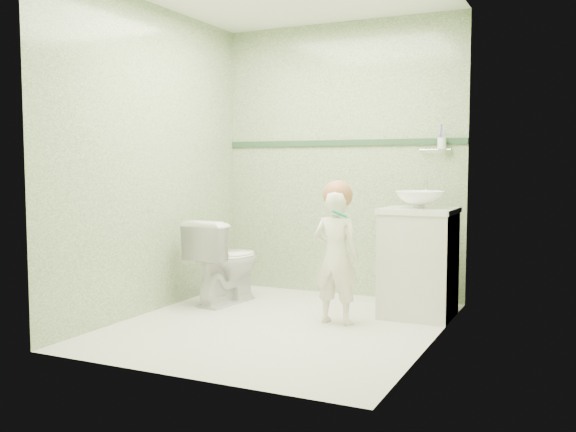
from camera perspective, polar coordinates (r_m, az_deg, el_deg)
The scene contains 12 objects.
ground at distance 4.64m, azimuth -0.80°, elevation -9.77°, with size 2.50×2.50×0.00m, color silver.
room_shell at distance 4.50m, azimuth -0.82°, elevation 5.20°, with size 2.50×2.54×2.40m.
trim_stripe at distance 5.64m, azimuth 4.74°, elevation 6.57°, with size 2.20×0.02×0.05m, color #29482E.
vanity at distance 4.93m, azimuth 11.66°, elevation -4.27°, with size 0.52×0.50×0.80m, color silver.
counter at distance 4.89m, azimuth 11.73°, elevation 0.48°, with size 0.54×0.52×0.04m, color white.
basin at distance 4.88m, azimuth 11.75°, elevation 1.46°, with size 0.37×0.37×0.13m, color white.
faucet at distance 5.06m, azimuth 12.25°, elevation 2.46°, with size 0.03×0.13×0.18m.
cup_holder at distance 5.34m, azimuth 13.59°, elevation 6.35°, with size 0.26×0.07×0.21m.
toilet at distance 5.34m, azimuth -5.66°, elevation -4.04°, with size 0.40×0.69×0.71m, color white.
toddler at distance 4.61m, azimuth 4.35°, elevation -3.73°, with size 0.35×0.23×0.97m, color beige.
hair_cap at distance 4.59m, azimuth 4.50°, elevation 1.89°, with size 0.22×0.22×0.22m, color #A06442.
teal_toothbrush at distance 4.43m, azimuth 4.60°, elevation 0.24°, with size 0.11×0.13×0.08m.
Camera 1 is at (1.97, -4.04, 1.15)m, focal length 39.54 mm.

